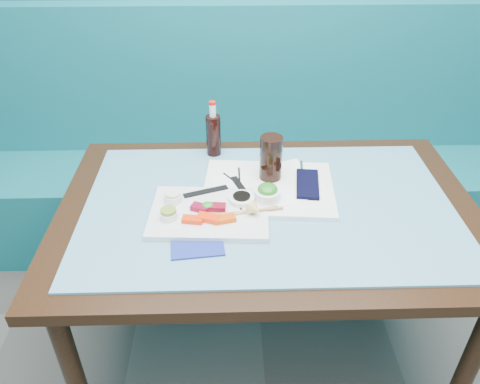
{
  "coord_description": "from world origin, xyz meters",
  "views": [
    {
      "loc": [
        -0.13,
        0.2,
        1.68
      ],
      "look_at": [
        -0.09,
        1.46,
        0.8
      ],
      "focal_mm": 35.0,
      "sensor_mm": 36.0,
      "label": 1
    }
  ],
  "objects_px": {
    "sashimi_plate": "(209,213)",
    "serving_tray": "(268,188)",
    "booth_bench": "(254,169)",
    "cola_glass": "(271,158)",
    "dining_table": "(268,226)",
    "seaweed_bowl": "(267,195)",
    "cola_bottle_body": "(214,135)",
    "blue_napkin": "(197,240)"
  },
  "relations": [
    {
      "from": "sashimi_plate",
      "to": "seaweed_bowl",
      "type": "bearing_deg",
      "value": 21.36
    },
    {
      "from": "blue_napkin",
      "to": "booth_bench",
      "type": "bearing_deg",
      "value": 77.33
    },
    {
      "from": "booth_bench",
      "to": "blue_napkin",
      "type": "bearing_deg",
      "value": -102.67
    },
    {
      "from": "serving_tray",
      "to": "cola_bottle_body",
      "type": "relative_size",
      "value": 2.8
    },
    {
      "from": "blue_napkin",
      "to": "dining_table",
      "type": "bearing_deg",
      "value": 38.19
    },
    {
      "from": "booth_bench",
      "to": "cola_glass",
      "type": "xyz_separation_m",
      "value": [
        0.02,
        -0.7,
        0.48
      ]
    },
    {
      "from": "booth_bench",
      "to": "sashimi_plate",
      "type": "distance_m",
      "value": 1.0
    },
    {
      "from": "sashimi_plate",
      "to": "serving_tray",
      "type": "relative_size",
      "value": 0.84
    },
    {
      "from": "dining_table",
      "to": "blue_napkin",
      "type": "distance_m",
      "value": 0.31
    },
    {
      "from": "cola_bottle_body",
      "to": "cola_glass",
      "type": "bearing_deg",
      "value": -45.31
    },
    {
      "from": "serving_tray",
      "to": "cola_glass",
      "type": "distance_m",
      "value": 0.1
    },
    {
      "from": "dining_table",
      "to": "sashimi_plate",
      "type": "distance_m",
      "value": 0.23
    },
    {
      "from": "booth_bench",
      "to": "dining_table",
      "type": "distance_m",
      "value": 0.89
    },
    {
      "from": "cola_glass",
      "to": "blue_napkin",
      "type": "distance_m",
      "value": 0.41
    },
    {
      "from": "seaweed_bowl",
      "to": "cola_bottle_body",
      "type": "height_order",
      "value": "cola_bottle_body"
    },
    {
      "from": "seaweed_bowl",
      "to": "blue_napkin",
      "type": "bearing_deg",
      "value": -140.14
    },
    {
      "from": "booth_bench",
      "to": "cola_bottle_body",
      "type": "relative_size",
      "value": 18.85
    },
    {
      "from": "sashimi_plate",
      "to": "serving_tray",
      "type": "xyz_separation_m",
      "value": [
        0.2,
        0.14,
        -0.0
      ]
    },
    {
      "from": "dining_table",
      "to": "cola_bottle_body",
      "type": "distance_m",
      "value": 0.43
    },
    {
      "from": "cola_bottle_body",
      "to": "sashimi_plate",
      "type": "bearing_deg",
      "value": -91.12
    },
    {
      "from": "booth_bench",
      "to": "seaweed_bowl",
      "type": "relative_size",
      "value": 34.21
    },
    {
      "from": "sashimi_plate",
      "to": "dining_table",
      "type": "bearing_deg",
      "value": 18.97
    },
    {
      "from": "dining_table",
      "to": "seaweed_bowl",
      "type": "bearing_deg",
      "value": 120.19
    },
    {
      "from": "dining_table",
      "to": "cola_glass",
      "type": "relative_size",
      "value": 8.72
    },
    {
      "from": "cola_glass",
      "to": "seaweed_bowl",
      "type": "bearing_deg",
      "value": -98.75
    },
    {
      "from": "seaweed_bowl",
      "to": "booth_bench",
      "type": "bearing_deg",
      "value": 89.7
    },
    {
      "from": "cola_bottle_body",
      "to": "serving_tray",
      "type": "bearing_deg",
      "value": -53.46
    },
    {
      "from": "dining_table",
      "to": "sashimi_plate",
      "type": "height_order",
      "value": "sashimi_plate"
    },
    {
      "from": "booth_bench",
      "to": "seaweed_bowl",
      "type": "xyz_separation_m",
      "value": [
        -0.0,
        -0.83,
        0.42
      ]
    },
    {
      "from": "serving_tray",
      "to": "cola_bottle_body",
      "type": "bearing_deg",
      "value": 131.15
    },
    {
      "from": "blue_napkin",
      "to": "sashimi_plate",
      "type": "bearing_deg",
      "value": 74.5
    },
    {
      "from": "dining_table",
      "to": "cola_glass",
      "type": "height_order",
      "value": "cola_glass"
    },
    {
      "from": "booth_bench",
      "to": "serving_tray",
      "type": "distance_m",
      "value": 0.85
    },
    {
      "from": "sashimi_plate",
      "to": "booth_bench",
      "type": "bearing_deg",
      "value": 80.8
    },
    {
      "from": "cola_glass",
      "to": "blue_napkin",
      "type": "height_order",
      "value": "cola_glass"
    },
    {
      "from": "booth_bench",
      "to": "cola_glass",
      "type": "height_order",
      "value": "booth_bench"
    },
    {
      "from": "booth_bench",
      "to": "serving_tray",
      "type": "xyz_separation_m",
      "value": [
        0.01,
        -0.76,
        0.39
      ]
    },
    {
      "from": "booth_bench",
      "to": "cola_glass",
      "type": "distance_m",
      "value": 0.85
    },
    {
      "from": "sashimi_plate",
      "to": "seaweed_bowl",
      "type": "relative_size",
      "value": 4.29
    },
    {
      "from": "sashimi_plate",
      "to": "seaweed_bowl",
      "type": "height_order",
      "value": "seaweed_bowl"
    },
    {
      "from": "seaweed_bowl",
      "to": "dining_table",
      "type": "bearing_deg",
      "value": -59.81
    },
    {
      "from": "dining_table",
      "to": "booth_bench",
      "type": "bearing_deg",
      "value": 90.0
    }
  ]
}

